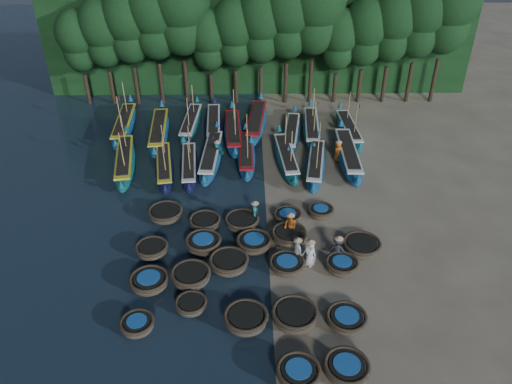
{
  "coord_description": "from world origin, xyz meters",
  "views": [
    {
      "loc": [
        -1.11,
        -24.09,
        18.85
      ],
      "look_at": [
        -0.65,
        2.55,
        1.3
      ],
      "focal_mm": 35.0,
      "sensor_mm": 36.0,
      "label": 1
    }
  ],
  "objects_px": {
    "long_boat_14": "(256,122)",
    "fisherman_2": "(290,226)",
    "fisherman_5": "(218,151)",
    "coracle_17": "(254,243)",
    "long_boat_9": "(124,125)",
    "long_boat_15": "(291,133)",
    "long_boat_6": "(286,157)",
    "fisherman_0": "(310,252)",
    "long_boat_16": "(312,128)",
    "fisherman_3": "(338,249)",
    "coracle_6": "(191,305)",
    "long_boat_10": "(159,131)",
    "coracle_18": "(289,235)",
    "long_boat_8": "(348,155)",
    "coracle_15": "(152,249)",
    "coracle_24": "(321,211)",
    "coracle_3": "(298,373)",
    "long_boat_3": "(189,165)",
    "long_boat_13": "(233,132)",
    "long_boat_5": "(246,154)",
    "fisherman_1": "(255,212)",
    "long_boat_7": "(316,164)",
    "coracle_14": "(342,265)",
    "fisherman_6": "(338,150)",
    "coracle_10": "(149,281)",
    "coracle_19": "(362,246)",
    "coracle_9": "(346,319)",
    "long_boat_2": "(164,166)",
    "coracle_21": "(205,222)",
    "coracle_4": "(346,369)",
    "coracle_11": "(191,276)",
    "coracle_5": "(137,325)",
    "fisherman_4": "(298,249)",
    "long_boat_11": "(191,123)",
    "long_boat_17": "(349,129)",
    "long_boat_1": "(125,161)",
    "long_boat_12": "(214,123)",
    "coracle_23": "(288,216)",
    "coracle_7": "(246,319)",
    "coracle_22": "(242,222)",
    "coracle_20": "(165,213)"
  },
  "relations": [
    {
      "from": "coracle_19",
      "to": "long_boat_13",
      "type": "xyz_separation_m",
      "value": [
        -7.69,
        14.5,
        0.17
      ]
    },
    {
      "from": "long_boat_8",
      "to": "coracle_23",
      "type": "bearing_deg",
      "value": -122.84
    },
    {
      "from": "fisherman_4",
      "to": "fisherman_1",
      "type": "bearing_deg",
      "value": 11.94
    },
    {
      "from": "long_boat_15",
      "to": "long_boat_16",
      "type": "bearing_deg",
      "value": 35.09
    },
    {
      "from": "long_boat_16",
      "to": "long_boat_12",
      "type": "bearing_deg",
      "value": 177.06
    },
    {
      "from": "coracle_6",
      "to": "long_boat_10",
      "type": "xyz_separation_m",
      "value": [
        -4.36,
        19.07,
        0.25
      ]
    },
    {
      "from": "coracle_24",
      "to": "long_boat_3",
      "type": "height_order",
      "value": "long_boat_3"
    },
    {
      "from": "fisherman_2",
      "to": "long_boat_6",
      "type": "bearing_deg",
      "value": 145.35
    },
    {
      "from": "coracle_9",
      "to": "long_boat_1",
      "type": "relative_size",
      "value": 0.27
    },
    {
      "from": "coracle_15",
      "to": "coracle_24",
      "type": "bearing_deg",
      "value": 19.54
    },
    {
      "from": "coracle_18",
      "to": "coracle_24",
      "type": "bearing_deg",
      "value": 48.83
    },
    {
      "from": "coracle_10",
      "to": "long_boat_3",
      "type": "bearing_deg",
      "value": 85.32
    },
    {
      "from": "long_boat_2",
      "to": "coracle_21",
      "type": "bearing_deg",
      "value": -72.18
    },
    {
      "from": "long_boat_7",
      "to": "coracle_14",
      "type": "bearing_deg",
      "value": -79.46
    },
    {
      "from": "fisherman_1",
      "to": "fisherman_6",
      "type": "xyz_separation_m",
      "value": [
        6.37,
        7.81,
        -0.02
      ]
    },
    {
      "from": "coracle_5",
      "to": "fisherman_3",
      "type": "xyz_separation_m",
      "value": [
        10.35,
        4.92,
        0.47
      ]
    },
    {
      "from": "long_boat_14",
      "to": "fisherman_2",
      "type": "xyz_separation_m",
      "value": [
        1.74,
        -14.98,
        0.31
      ]
    },
    {
      "from": "long_boat_3",
      "to": "long_boat_6",
      "type": "bearing_deg",
      "value": 2.89
    },
    {
      "from": "long_boat_13",
      "to": "long_boat_5",
      "type": "bearing_deg",
      "value": -77.19
    },
    {
      "from": "long_boat_8",
      "to": "long_boat_14",
      "type": "distance_m",
      "value": 8.96
    },
    {
      "from": "coracle_15",
      "to": "long_boat_10",
      "type": "xyz_separation_m",
      "value": [
        -1.72,
        14.78,
        0.19
      ]
    },
    {
      "from": "coracle_3",
      "to": "fisherman_0",
      "type": "xyz_separation_m",
      "value": [
        1.29,
        7.48,
        0.45
      ]
    },
    {
      "from": "coracle_4",
      "to": "long_boat_16",
      "type": "bearing_deg",
      "value": 87.37
    },
    {
      "from": "coracle_14",
      "to": "long_boat_10",
      "type": "relative_size",
      "value": 0.21
    },
    {
      "from": "coracle_14",
      "to": "long_boat_3",
      "type": "xyz_separation_m",
      "value": [
        -9.4,
        10.89,
        0.08
      ]
    },
    {
      "from": "long_boat_9",
      "to": "long_boat_15",
      "type": "bearing_deg",
      "value": -10.13
    },
    {
      "from": "long_boat_3",
      "to": "long_boat_8",
      "type": "relative_size",
      "value": 0.82
    },
    {
      "from": "long_boat_6",
      "to": "long_boat_8",
      "type": "height_order",
      "value": "long_boat_6"
    },
    {
      "from": "coracle_11",
      "to": "long_boat_5",
      "type": "distance_m",
      "value": 13.58
    },
    {
      "from": "coracle_17",
      "to": "long_boat_11",
      "type": "distance_m",
      "value": 16.76
    },
    {
      "from": "long_boat_5",
      "to": "fisherman_1",
      "type": "distance_m",
      "value": 8.05
    },
    {
      "from": "long_boat_7",
      "to": "long_boat_17",
      "type": "relative_size",
      "value": 1.0
    },
    {
      "from": "coracle_19",
      "to": "fisherman_5",
      "type": "relative_size",
      "value": 1.5
    },
    {
      "from": "coracle_3",
      "to": "long_boat_3",
      "type": "xyz_separation_m",
      "value": [
        -6.39,
        17.81,
        0.05
      ]
    },
    {
      "from": "long_boat_11",
      "to": "coracle_5",
      "type": "bearing_deg",
      "value": -88.0
    },
    {
      "from": "long_boat_16",
      "to": "long_boat_2",
      "type": "bearing_deg",
      "value": -148.04
    },
    {
      "from": "long_boat_16",
      "to": "fisherman_4",
      "type": "relative_size",
      "value": 4.66
    },
    {
      "from": "coracle_3",
      "to": "fisherman_2",
      "type": "distance_m",
      "value": 9.93
    },
    {
      "from": "coracle_22",
      "to": "fisherman_2",
      "type": "distance_m",
      "value": 3.1
    },
    {
      "from": "long_boat_2",
      "to": "long_boat_10",
      "type": "relative_size",
      "value": 0.84
    },
    {
      "from": "long_boat_6",
      "to": "fisherman_0",
      "type": "bearing_deg",
      "value": -92.12
    },
    {
      "from": "long_boat_16",
      "to": "fisherman_3",
      "type": "distance_m",
      "value": 15.92
    },
    {
      "from": "coracle_20",
      "to": "long_boat_7",
      "type": "xyz_separation_m",
      "value": [
        10.19,
        5.85,
        0.11
      ]
    },
    {
      "from": "fisherman_5",
      "to": "coracle_17",
      "type": "bearing_deg",
      "value": -33.65
    },
    {
      "from": "coracle_11",
      "to": "fisherman_1",
      "type": "bearing_deg",
      "value": 56.25
    },
    {
      "from": "coracle_18",
      "to": "fisherman_2",
      "type": "relative_size",
      "value": 1.21
    },
    {
      "from": "coracle_5",
      "to": "coracle_7",
      "type": "height_order",
      "value": "coracle_7"
    },
    {
      "from": "coracle_17",
      "to": "fisherman_3",
      "type": "xyz_separation_m",
      "value": [
        4.68,
        -1.08,
        0.4
      ]
    },
    {
      "from": "coracle_7",
      "to": "fisherman_4",
      "type": "bearing_deg",
      "value": 57.92
    },
    {
      "from": "long_boat_10",
      "to": "coracle_9",
      "type": "bearing_deg",
      "value": -63.6
    }
  ]
}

